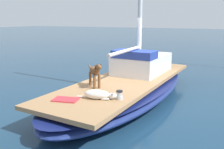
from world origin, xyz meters
name	(u,v)px	position (x,y,z in m)	size (l,w,h in m)	color
ground_plane	(126,100)	(0.00, 0.00, 0.00)	(120.00, 120.00, 0.00)	navy
sailboat_main	(127,89)	(0.00, 0.00, 0.34)	(2.88, 7.36, 0.66)	navy
cabin_house	(141,63)	(0.06, 1.12, 1.01)	(1.51, 2.29, 0.84)	silver
dog_brown	(95,72)	(-0.40, -1.22, 1.08)	(0.77, 0.67, 0.70)	brown
dog_white	(98,95)	(0.18, -2.05, 0.77)	(0.94, 0.41, 0.22)	silver
deck_winch	(119,95)	(0.62, -1.86, 0.76)	(0.16, 0.16, 0.21)	#B7B7BC
deck_towel	(66,100)	(-0.44, -2.46, 0.68)	(0.56, 0.36, 0.03)	#C6333D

